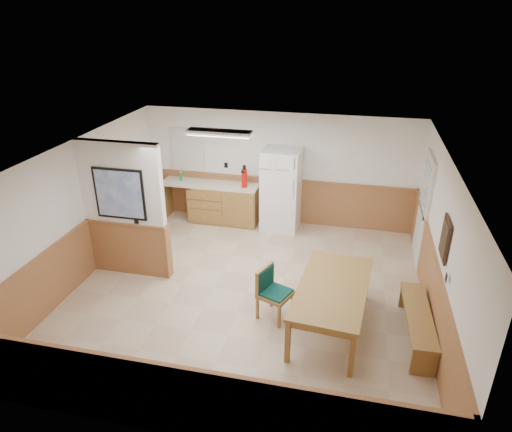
% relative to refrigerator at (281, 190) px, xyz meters
% --- Properties ---
extents(ground, '(6.00, 6.00, 0.00)m').
position_rel_refrigerator_xyz_m(ground, '(-0.13, -2.63, -0.90)').
color(ground, '#CBB391').
rests_on(ground, ground).
extents(ceiling, '(6.00, 6.00, 0.02)m').
position_rel_refrigerator_xyz_m(ceiling, '(-0.13, -2.63, 1.60)').
color(ceiling, white).
rests_on(ceiling, back_wall).
extents(back_wall, '(6.00, 0.02, 2.50)m').
position_rel_refrigerator_xyz_m(back_wall, '(-0.13, 0.37, 0.35)').
color(back_wall, white).
rests_on(back_wall, ground).
extents(right_wall, '(0.02, 6.00, 2.50)m').
position_rel_refrigerator_xyz_m(right_wall, '(2.87, -2.63, 0.35)').
color(right_wall, white).
rests_on(right_wall, ground).
extents(left_wall, '(0.02, 6.00, 2.50)m').
position_rel_refrigerator_xyz_m(left_wall, '(-3.13, -2.63, 0.35)').
color(left_wall, white).
rests_on(left_wall, ground).
extents(wainscot_back, '(6.00, 0.04, 1.00)m').
position_rel_refrigerator_xyz_m(wainscot_back, '(-0.13, 0.35, -0.40)').
color(wainscot_back, '#9A643D').
rests_on(wainscot_back, ground).
extents(wainscot_right, '(0.04, 6.00, 1.00)m').
position_rel_refrigerator_xyz_m(wainscot_right, '(2.85, -2.63, -0.40)').
color(wainscot_right, '#9A643D').
rests_on(wainscot_right, ground).
extents(wainscot_left, '(0.04, 6.00, 1.00)m').
position_rel_refrigerator_xyz_m(wainscot_left, '(-3.11, -2.63, -0.40)').
color(wainscot_left, '#9A643D').
rests_on(wainscot_left, ground).
extents(partition_wall, '(1.50, 0.20, 2.50)m').
position_rel_refrigerator_xyz_m(partition_wall, '(-2.38, -2.43, 0.33)').
color(partition_wall, white).
rests_on(partition_wall, ground).
extents(kitchen_counter, '(2.20, 0.61, 1.00)m').
position_rel_refrigerator_xyz_m(kitchen_counter, '(-1.34, 0.05, -0.44)').
color(kitchen_counter, '#AD803D').
rests_on(kitchen_counter, ground).
extents(exterior_door, '(0.07, 1.02, 2.15)m').
position_rel_refrigerator_xyz_m(exterior_door, '(2.84, -0.73, 0.15)').
color(exterior_door, silver).
rests_on(exterior_door, ground).
extents(kitchen_window, '(0.80, 0.04, 1.00)m').
position_rel_refrigerator_xyz_m(kitchen_window, '(-2.23, 0.35, 0.65)').
color(kitchen_window, silver).
rests_on(kitchen_window, back_wall).
extents(wall_painting, '(0.04, 0.50, 0.60)m').
position_rel_refrigerator_xyz_m(wall_painting, '(2.84, -2.93, 0.65)').
color(wall_painting, '#322014').
rests_on(wall_painting, right_wall).
extents(fluorescent_fixture, '(1.20, 0.30, 0.09)m').
position_rel_refrigerator_xyz_m(fluorescent_fixture, '(-0.93, -1.33, 1.54)').
color(fluorescent_fixture, silver).
rests_on(fluorescent_fixture, ceiling).
extents(refrigerator, '(0.83, 0.74, 1.81)m').
position_rel_refrigerator_xyz_m(refrigerator, '(0.00, 0.00, 0.00)').
color(refrigerator, white).
rests_on(refrigerator, ground).
extents(dining_table, '(1.18, 2.08, 0.75)m').
position_rel_refrigerator_xyz_m(dining_table, '(1.36, -3.25, -0.24)').
color(dining_table, olive).
rests_on(dining_table, ground).
extents(dining_bench, '(0.42, 1.65, 0.45)m').
position_rel_refrigerator_xyz_m(dining_bench, '(2.62, -3.22, -0.56)').
color(dining_bench, olive).
rests_on(dining_bench, ground).
extents(dining_chair, '(0.76, 0.64, 0.85)m').
position_rel_refrigerator_xyz_m(dining_chair, '(0.39, -3.15, -0.41)').
color(dining_chair, olive).
rests_on(dining_chair, ground).
extents(fire_extinguisher, '(0.16, 0.16, 0.50)m').
position_rel_refrigerator_xyz_m(fire_extinguisher, '(-0.81, 0.00, 0.22)').
color(fire_extinguisher, red).
rests_on(fire_extinguisher, kitchen_counter).
extents(soap_bottle, '(0.08, 0.08, 0.20)m').
position_rel_refrigerator_xyz_m(soap_bottle, '(-2.32, 0.07, 0.10)').
color(soap_bottle, '#1A9040').
rests_on(soap_bottle, kitchen_counter).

